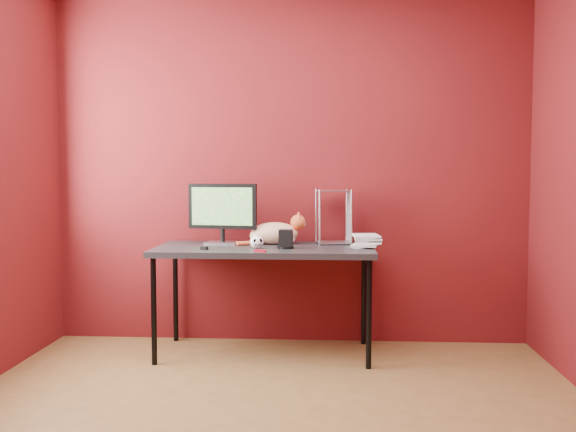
# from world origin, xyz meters

# --- Properties ---
(room) EXTENTS (3.52, 3.52, 2.61)m
(room) POSITION_xyz_m (0.00, 0.00, 1.45)
(room) COLOR brown
(room) RESTS_ON ground
(desk) EXTENTS (1.50, 0.70, 0.75)m
(desk) POSITION_xyz_m (-0.15, 1.37, 0.70)
(desk) COLOR black
(desk) RESTS_ON ground
(monitor) EXTENTS (0.50, 0.19, 0.43)m
(monitor) POSITION_xyz_m (-0.46, 1.50, 0.99)
(monitor) COLOR #B6B6BB
(monitor) RESTS_ON desk
(cat) EXTENTS (0.48, 0.24, 0.23)m
(cat) POSITION_xyz_m (-0.09, 1.53, 0.83)
(cat) COLOR #CB682B
(cat) RESTS_ON desk
(skull_mug) EXTENTS (0.09, 0.10, 0.09)m
(skull_mug) POSITION_xyz_m (-0.19, 1.25, 0.80)
(skull_mug) COLOR white
(skull_mug) RESTS_ON desk
(speaker) EXTENTS (0.11, 0.11, 0.13)m
(speaker) POSITION_xyz_m (0.00, 1.28, 0.81)
(speaker) COLOR black
(speaker) RESTS_ON desk
(book_stack) EXTENTS (0.23, 0.27, 0.96)m
(book_stack) POSITION_xyz_m (0.47, 1.43, 1.23)
(book_stack) COLOR beige
(book_stack) RESTS_ON desk
(wire_rack) EXTENTS (0.25, 0.22, 0.39)m
(wire_rack) POSITION_xyz_m (0.32, 1.58, 0.95)
(wire_rack) COLOR #B6B6BB
(wire_rack) RESTS_ON desk
(pocket_knife) EXTENTS (0.08, 0.04, 0.01)m
(pocket_knife) POSITION_xyz_m (-0.15, 1.08, 0.76)
(pocket_knife) COLOR #B30D1D
(pocket_knife) RESTS_ON desk
(black_gadget) EXTENTS (0.05, 0.04, 0.02)m
(black_gadget) POSITION_xyz_m (-0.53, 1.17, 0.76)
(black_gadget) COLOR black
(black_gadget) RESTS_ON desk
(washer) EXTENTS (0.04, 0.04, 0.00)m
(washer) POSITION_xyz_m (-0.13, 1.16, 0.75)
(washer) COLOR #B6B6BB
(washer) RESTS_ON desk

